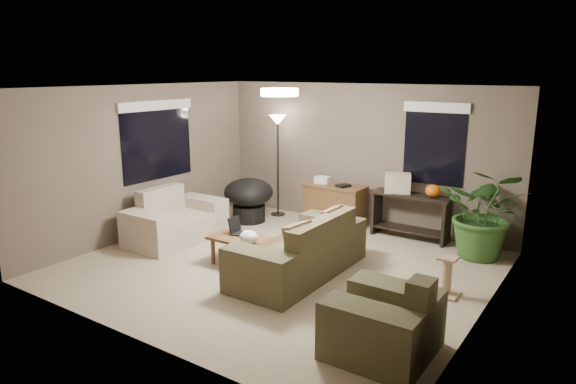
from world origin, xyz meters
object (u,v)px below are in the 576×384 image
Objects in this scene: console_table at (411,213)px; papasan_chair at (249,197)px; armchair at (384,325)px; floor_lamp at (278,132)px; main_sofa at (302,254)px; houseplant at (485,223)px; coffee_table at (244,242)px; desk at (334,205)px; cat_scratching_post at (447,279)px; loveseat at (175,222)px.

papasan_chair is (-2.82, -0.72, 0.03)m from console_table.
floor_lamp is at bearing 136.92° from armchair.
main_sofa is 2.79m from houseplant.
armchair is at bearing -43.08° from floor_lamp.
coffee_table is at bearing -53.37° from papasan_chair.
console_table is (-1.09, 3.54, 0.14)m from armchair.
desk is 2.20× the size of cat_scratching_post.
floor_lamp is 4.01m from houseplant.
floor_lamp is at bearing 131.31° from main_sofa.
papasan_chair is at bearing 126.63° from coffee_table.
houseplant reaches higher than console_table.
main_sofa is 1.88× the size of papasan_chair.
loveseat is at bearing 178.33° from main_sofa.
main_sofa is 1.89m from cat_scratching_post.
main_sofa and armchair have the same top height.
console_table is 2.60× the size of cat_scratching_post.
loveseat is at bearing -144.69° from console_table.
armchair is at bearing -93.57° from cat_scratching_post.
houseplant is 1.64m from cat_scratching_post.
armchair is (1.73, -1.22, 0.00)m from main_sofa.
console_table is 2.23m from cat_scratching_post.
desk is at bearing 50.22° from loveseat.
armchair reaches higher than console_table.
main_sofa and loveseat have the same top height.
floor_lamp is (0.54, 2.17, 1.30)m from loveseat.
cat_scratching_post is (-0.05, -1.60, -0.32)m from houseplant.
console_table is 2.91m from papasan_chair.
papasan_chair is 2.34× the size of cat_scratching_post.
desk is at bearing 108.27° from main_sofa.
loveseat reaches higher than cat_scratching_post.
papasan_chair is at bearing -107.34° from floor_lamp.
loveseat reaches higher than console_table.
loveseat is at bearing -104.04° from floor_lamp.
papasan_chair is 1.32m from floor_lamp.
desk is 1.57m from papasan_chair.
papasan_chair is at bearing -165.77° from console_table.
main_sofa is 1.38× the size of loveseat.
papasan_chair is at bearing -156.82° from desk.
houseplant reaches higher than cat_scratching_post.
coffee_table is 2.00× the size of cat_scratching_post.
armchair reaches higher than cat_scratching_post.
main_sofa is at bearing -1.67° from loveseat.
cat_scratching_post is at bearing 13.54° from main_sofa.
floor_lamp is (-2.62, -0.07, 1.16)m from console_table.
armchair is at bearing -54.35° from desk.
loveseat is at bearing -175.15° from cat_scratching_post.
cat_scratching_post is at bearing 86.43° from armchair.
floor_lamp is (0.20, 0.65, 1.13)m from papasan_chair.
papasan_chair is (-3.91, 2.82, 0.17)m from armchair.
houseplant is at bearing -2.94° from floor_lamp.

